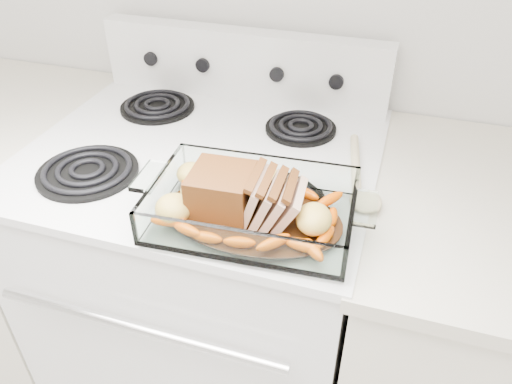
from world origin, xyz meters
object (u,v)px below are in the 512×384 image
(electric_range, at_px, (212,290))
(baking_dish, at_px, (253,211))
(counter_left, at_px, (15,246))
(counter_right, at_px, (462,355))
(pork_roast, at_px, (237,194))

(electric_range, distance_m, baking_dish, 0.56)
(counter_left, bearing_deg, counter_right, 0.00)
(counter_left, height_order, counter_right, same)
(baking_dish, relative_size, pork_roast, 1.77)
(counter_right, bearing_deg, electric_range, 179.90)
(pork_roast, bearing_deg, baking_dish, 4.56)
(counter_right, distance_m, pork_roast, 0.76)
(electric_range, bearing_deg, counter_right, -0.10)
(counter_right, height_order, pork_roast, pork_roast)
(electric_range, xyz_separation_m, baking_dish, (0.19, -0.21, 0.48))
(electric_range, height_order, pork_roast, electric_range)
(electric_range, relative_size, pork_roast, 5.54)
(counter_left, xyz_separation_m, counter_right, (1.33, 0.00, 0.00))
(electric_range, relative_size, counter_right, 1.20)
(counter_left, relative_size, baking_dish, 2.61)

